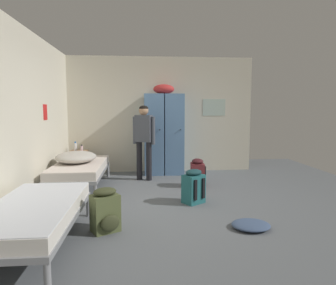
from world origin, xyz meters
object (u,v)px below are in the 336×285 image
bedding_heap (76,157)px  backpack_olive (105,211)px  shelf_unit (79,160)px  backpack_teal (193,187)px  locker_bank (164,132)px  bed_left_front (33,213)px  clothes_pile_denim (251,225)px  lotion_bottle (82,148)px  person_traveler (144,135)px  water_bottle (75,146)px  bed_left_rear (80,168)px  backpack_maroon (197,173)px

bedding_heap → backpack_olive: bearing=-69.8°
shelf_unit → backpack_teal: (2.25, -2.25, -0.09)m
locker_bank → bed_left_front: bearing=-114.7°
bed_left_front → clothes_pile_denim: bearing=6.5°
lotion_bottle → locker_bank: bearing=1.8°
locker_bank → person_traveler: size_ratio=1.31×
locker_bank → water_bottle: (-2.02, 0.00, -0.31)m
person_traveler → water_bottle: 1.69m
bedding_heap → locker_bank: bearing=32.5°
lotion_bottle → clothes_pile_denim: (2.73, -3.31, -0.59)m
backpack_teal → locker_bank: bearing=97.7°
water_bottle → backpack_teal: bearing=-44.3°
locker_bank → bed_left_rear: (-1.69, -1.17, -0.59)m
bedding_heap → clothes_pile_denim: size_ratio=1.83×
backpack_maroon → clothes_pile_denim: (0.31, -2.11, -0.22)m
person_traveler → lotion_bottle: 1.54m
shelf_unit → water_bottle: (-0.08, 0.02, 0.31)m
locker_bank → water_bottle: 2.04m
person_traveler → lotion_bottle: size_ratio=11.44×
backpack_olive → backpack_teal: (1.27, 1.04, 0.00)m
bed_left_rear → bedding_heap: bearing=150.7°
locker_bank → backpack_maroon: size_ratio=3.76×
bed_left_front → water_bottle: (-0.33, 3.67, 0.28)m
clothes_pile_denim → shelf_unit: bearing=129.9°
bed_left_front → person_traveler: bearing=68.2°
locker_bank → person_traveler: 0.76m
locker_bank → backpack_olive: bearing=-106.1°
shelf_unit → locker_bank: bearing=0.5°
lotion_bottle → backpack_teal: lotion_bottle is taller
water_bottle → backpack_maroon: 2.89m
bed_left_rear → clothes_pile_denim: 3.39m
shelf_unit → bedding_heap: bedding_heap is taller
bed_left_rear → shelf_unit: bearing=102.3°
backpack_olive → person_traveler: bearing=79.7°
backpack_teal → water_bottle: bearing=135.7°
bed_left_rear → bed_left_front: size_ratio=1.00×
backpack_maroon → bedding_heap: bearing=176.7°
backpack_olive → bed_left_rear: bearing=108.8°
bedding_heap → backpack_maroon: bearing=-3.3°
person_traveler → backpack_olive: 2.84m
water_bottle → clothes_pile_denim: bearing=-49.5°
backpack_teal → backpack_maroon: same height
person_traveler → backpack_maroon: bearing=-32.6°
shelf_unit → bed_left_rear: bearing=-77.7°
bed_left_front → backpack_teal: size_ratio=3.45×
locker_bank → backpack_maroon: bearing=-66.2°
bed_left_front → person_traveler: 3.34m
locker_bank → bed_left_front: size_ratio=1.09×
person_traveler → clothes_pile_denim: person_traveler is taller
bed_left_rear → water_bottle: size_ratio=9.36×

